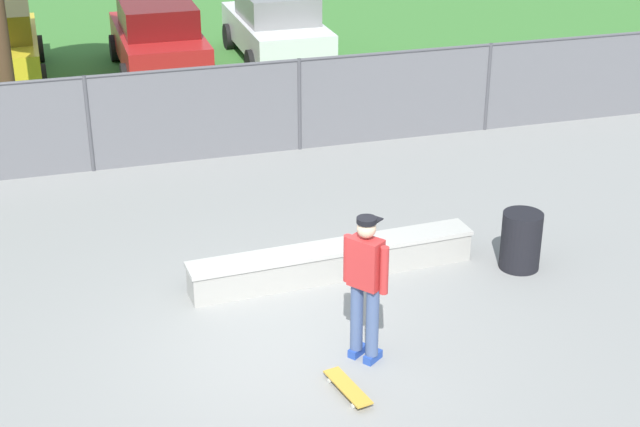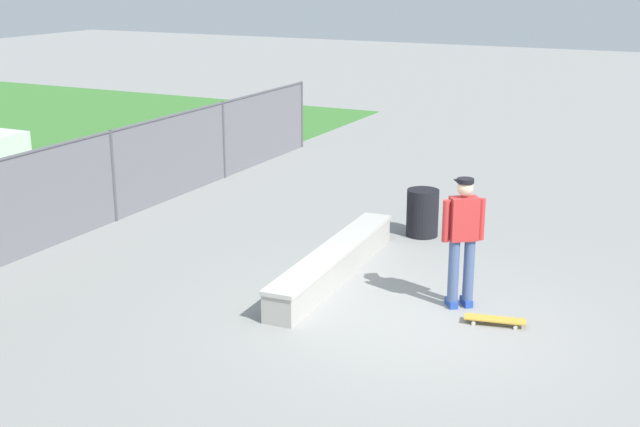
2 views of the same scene
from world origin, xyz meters
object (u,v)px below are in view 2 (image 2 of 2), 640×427
(skateboard, at_px, (495,320))
(trash_bin, at_px, (422,213))
(concrete_ledge, at_px, (334,263))
(skateboarder, at_px, (463,236))

(skateboard, bearing_deg, trash_bin, 33.99)
(concrete_ledge, height_order, skateboard, concrete_ledge)
(skateboard, xyz_separation_m, trash_bin, (3.25, 2.19, 0.34))
(skateboard, height_order, trash_bin, trash_bin)
(concrete_ledge, distance_m, trash_bin, 2.63)
(concrete_ledge, xyz_separation_m, skateboarder, (-0.26, -2.07, 0.80))
(skateboarder, xyz_separation_m, skateboard, (-0.40, -0.61, -0.96))
(trash_bin, bearing_deg, skateboarder, -150.99)
(trash_bin, bearing_deg, skateboard, -146.01)
(trash_bin, bearing_deg, concrete_ledge, 169.17)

